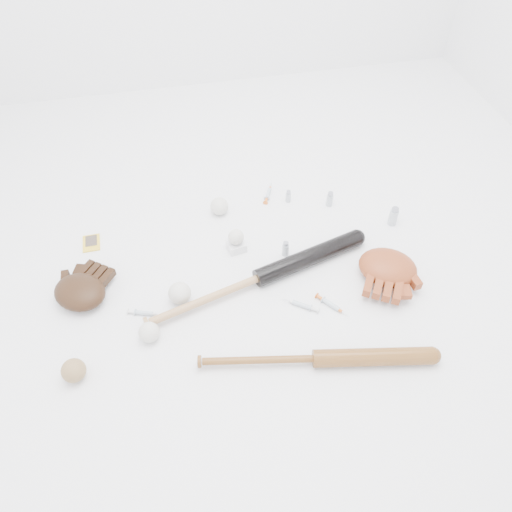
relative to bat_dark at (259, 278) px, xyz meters
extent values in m
plane|color=white|center=(0.03, 0.04, -0.03)|extent=(3.00, 3.00, 0.00)
cube|color=gold|center=(-0.63, 0.35, -0.03)|extent=(0.07, 0.10, 0.01)
cube|color=white|center=(-0.05, 0.20, -0.02)|extent=(0.08, 0.08, 0.04)
sphere|color=silver|center=(-0.05, 0.20, 0.03)|extent=(0.06, 0.06, 0.06)
sphere|color=silver|center=(-0.30, -0.01, 0.01)|extent=(0.08, 0.08, 0.08)
sphere|color=silver|center=(-0.08, 0.42, 0.00)|extent=(0.08, 0.08, 0.08)
sphere|color=silver|center=(-0.42, -0.16, 0.00)|extent=(0.07, 0.07, 0.07)
sphere|color=olive|center=(-0.67, -0.26, 0.00)|extent=(0.08, 0.08, 0.08)
cylinder|color=#ACB4BC|center=(0.23, 0.43, -0.01)|extent=(0.02, 0.02, 0.06)
cylinder|color=#ACB4BC|center=(0.40, 0.37, 0.00)|extent=(0.03, 0.03, 0.07)
cylinder|color=#ACB4BC|center=(0.14, 0.13, 0.00)|extent=(0.03, 0.03, 0.07)
cylinder|color=#ACB4BC|center=(0.62, 0.20, 0.01)|extent=(0.04, 0.04, 0.09)
camera|label=1|loc=(-0.27, -1.17, 1.44)|focal=35.00mm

